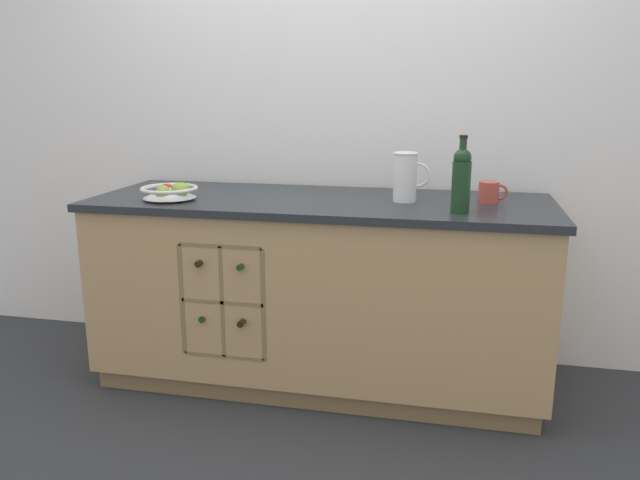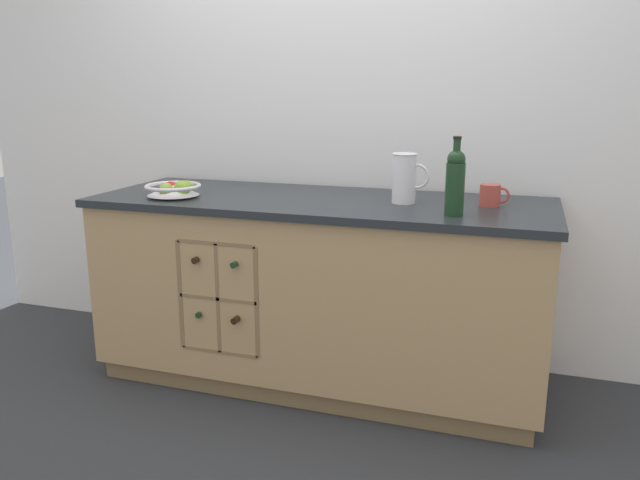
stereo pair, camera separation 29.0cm
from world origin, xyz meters
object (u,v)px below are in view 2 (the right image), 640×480
fruit_bowl (174,189)px  standing_wine_bottle (455,181)px  white_pitcher (405,177)px  ceramic_mug (491,195)px

fruit_bowl → standing_wine_bottle: standing_wine_bottle is taller
white_pitcher → ceramic_mug: white_pitcher is taller
ceramic_mug → standing_wine_bottle: (-0.13, -0.26, 0.09)m
white_pitcher → fruit_bowl: bearing=-169.9°
white_pitcher → standing_wine_bottle: 0.32m
ceramic_mug → standing_wine_bottle: size_ratio=0.41×
fruit_bowl → white_pitcher: 1.06m
fruit_bowl → ceramic_mug: bearing=9.4°
ceramic_mug → standing_wine_bottle: standing_wine_bottle is taller
fruit_bowl → ceramic_mug: 1.43m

